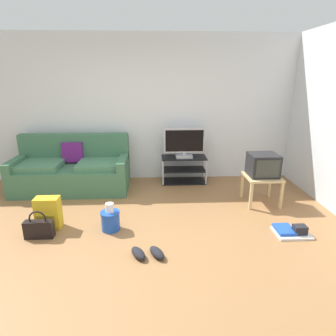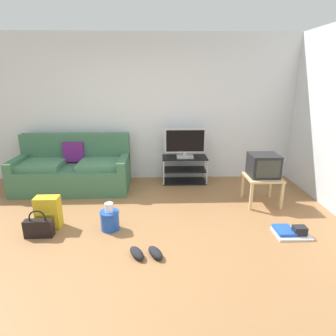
{
  "view_description": "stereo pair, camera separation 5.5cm",
  "coord_description": "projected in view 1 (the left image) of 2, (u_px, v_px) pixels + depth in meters",
  "views": [
    {
      "loc": [
        0.37,
        -3.07,
        1.94
      ],
      "look_at": [
        0.56,
        1.06,
        0.63
      ],
      "focal_mm": 30.7,
      "sensor_mm": 36.0,
      "label": 1
    },
    {
      "loc": [
        0.42,
        -3.07,
        1.94
      ],
      "look_at": [
        0.56,
        1.06,
        0.63
      ],
      "focal_mm": 30.7,
      "sensor_mm": 36.0,
      "label": 2
    }
  ],
  "objects": [
    {
      "name": "ground_plane",
      "position": [
        126.0,
        245.0,
        3.5
      ],
      "size": [
        9.0,
        9.8,
        0.02
      ],
      "primitive_type": "cube",
      "color": "olive"
    },
    {
      "name": "wall_back",
      "position": [
        135.0,
        110.0,
        5.42
      ],
      "size": [
        9.0,
        0.1,
        2.7
      ],
      "primitive_type": "cube",
      "color": "silver",
      "rests_on": "ground_plane"
    },
    {
      "name": "couch",
      "position": [
        73.0,
        170.0,
        5.13
      ],
      "size": [
        1.97,
        0.9,
        0.95
      ],
      "color": "#3D6B4C",
      "rests_on": "ground_plane"
    },
    {
      "name": "tv_stand",
      "position": [
        184.0,
        169.0,
        5.49
      ],
      "size": [
        0.84,
        0.41,
        0.5
      ],
      "color": "black",
      "rests_on": "ground_plane"
    },
    {
      "name": "flat_tv",
      "position": [
        184.0,
        143.0,
        5.31
      ],
      "size": [
        0.76,
        0.22,
        0.55
      ],
      "color": "#B2B2B7",
      "rests_on": "tv_stand"
    },
    {
      "name": "side_table",
      "position": [
        262.0,
        180.0,
        4.53
      ],
      "size": [
        0.53,
        0.53,
        0.46
      ],
      "color": "tan",
      "rests_on": "ground_plane"
    },
    {
      "name": "crt_tv",
      "position": [
        263.0,
        165.0,
        4.47
      ],
      "size": [
        0.44,
        0.41,
        0.35
      ],
      "color": "#232326",
      "rests_on": "side_table"
    },
    {
      "name": "backpack",
      "position": [
        48.0,
        213.0,
        3.81
      ],
      "size": [
        0.31,
        0.25,
        0.43
      ],
      "rotation": [
        0.0,
        0.0,
        -0.06
      ],
      "color": "gold",
      "rests_on": "ground_plane"
    },
    {
      "name": "handbag",
      "position": [
        39.0,
        228.0,
        3.6
      ],
      "size": [
        0.35,
        0.12,
        0.37
      ],
      "rotation": [
        0.0,
        0.0,
        0.19
      ],
      "color": "black",
      "rests_on": "ground_plane"
    },
    {
      "name": "cleaning_bucket",
      "position": [
        110.0,
        219.0,
        3.78
      ],
      "size": [
        0.26,
        0.26,
        0.38
      ],
      "color": "blue",
      "rests_on": "ground_plane"
    },
    {
      "name": "sneakers_pair",
      "position": [
        148.0,
        253.0,
        3.24
      ],
      "size": [
        0.44,
        0.29,
        0.09
      ],
      "color": "black",
      "rests_on": "ground_plane"
    },
    {
      "name": "floor_tray",
      "position": [
        292.0,
        231.0,
        3.7
      ],
      "size": [
        0.43,
        0.34,
        0.14
      ],
      "color": "silver",
      "rests_on": "ground_plane"
    }
  ]
}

